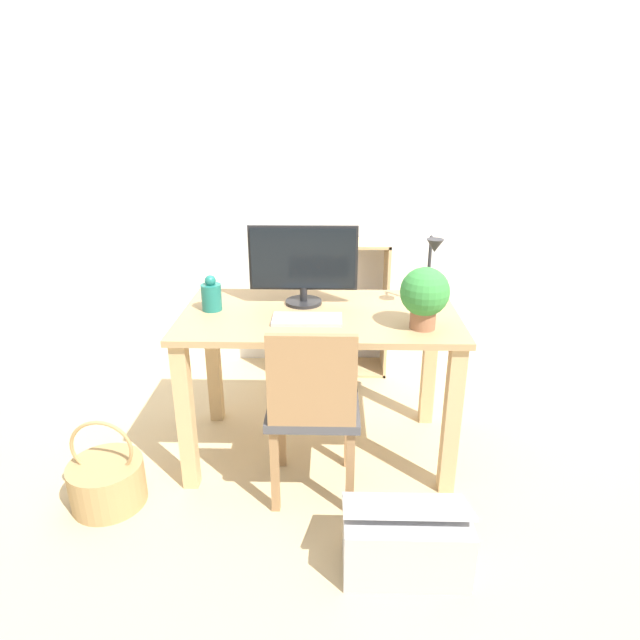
{
  "coord_description": "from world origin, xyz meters",
  "views": [
    {
      "loc": [
        0.06,
        -2.35,
        1.65
      ],
      "look_at": [
        0.0,
        0.1,
        0.69
      ],
      "focal_mm": 30.0,
      "sensor_mm": 36.0,
      "label": 1
    }
  ],
  "objects_px": {
    "potted_plant": "(425,294)",
    "chair": "(313,406)",
    "monitor": "(303,261)",
    "storage_box": "(406,541)",
    "vase": "(211,295)",
    "basket": "(107,481)",
    "bookshelf": "(312,317)",
    "keyboard": "(307,319)",
    "desk_lamp": "(431,266)"
  },
  "relations": [
    {
      "from": "monitor",
      "to": "vase",
      "type": "bearing_deg",
      "value": -166.69
    },
    {
      "from": "vase",
      "to": "chair",
      "type": "bearing_deg",
      "value": -37.76
    },
    {
      "from": "bookshelf",
      "to": "monitor",
      "type": "bearing_deg",
      "value": -90.79
    },
    {
      "from": "monitor",
      "to": "bookshelf",
      "type": "relative_size",
      "value": 0.59
    },
    {
      "from": "monitor",
      "to": "chair",
      "type": "distance_m",
      "value": 0.7
    },
    {
      "from": "vase",
      "to": "storage_box",
      "type": "height_order",
      "value": "vase"
    },
    {
      "from": "potted_plant",
      "to": "storage_box",
      "type": "relative_size",
      "value": 0.57
    },
    {
      "from": "potted_plant",
      "to": "monitor",
      "type": "bearing_deg",
      "value": 150.33
    },
    {
      "from": "chair",
      "to": "bookshelf",
      "type": "height_order",
      "value": "bookshelf"
    },
    {
      "from": "bookshelf",
      "to": "vase",
      "type": "bearing_deg",
      "value": -115.86
    },
    {
      "from": "monitor",
      "to": "bookshelf",
      "type": "bearing_deg",
      "value": 89.21
    },
    {
      "from": "vase",
      "to": "basket",
      "type": "distance_m",
      "value": 0.95
    },
    {
      "from": "desk_lamp",
      "to": "potted_plant",
      "type": "xyz_separation_m",
      "value": [
        -0.07,
        -0.26,
        -0.06
      ]
    },
    {
      "from": "potted_plant",
      "to": "basket",
      "type": "relative_size",
      "value": 0.64
    },
    {
      "from": "bookshelf",
      "to": "basket",
      "type": "distance_m",
      "value": 1.64
    },
    {
      "from": "potted_plant",
      "to": "chair",
      "type": "xyz_separation_m",
      "value": [
        -0.47,
        -0.18,
        -0.45
      ]
    },
    {
      "from": "monitor",
      "to": "keyboard",
      "type": "relative_size",
      "value": 1.66
    },
    {
      "from": "basket",
      "to": "storage_box",
      "type": "height_order",
      "value": "basket"
    },
    {
      "from": "monitor",
      "to": "keyboard",
      "type": "height_order",
      "value": "monitor"
    },
    {
      "from": "keyboard",
      "to": "bookshelf",
      "type": "bearing_deg",
      "value": 90.92
    },
    {
      "from": "keyboard",
      "to": "storage_box",
      "type": "height_order",
      "value": "keyboard"
    },
    {
      "from": "chair",
      "to": "vase",
      "type": "bearing_deg",
      "value": 135.93
    },
    {
      "from": "keyboard",
      "to": "basket",
      "type": "bearing_deg",
      "value": -160.21
    },
    {
      "from": "basket",
      "to": "storage_box",
      "type": "distance_m",
      "value": 1.33
    },
    {
      "from": "monitor",
      "to": "storage_box",
      "type": "xyz_separation_m",
      "value": [
        0.43,
        -0.9,
        -0.84
      ]
    },
    {
      "from": "monitor",
      "to": "basket",
      "type": "distance_m",
      "value": 1.34
    },
    {
      "from": "vase",
      "to": "bookshelf",
      "type": "height_order",
      "value": "vase"
    },
    {
      "from": "potted_plant",
      "to": "bookshelf",
      "type": "xyz_separation_m",
      "value": [
        -0.53,
        1.12,
        -0.54
      ]
    },
    {
      "from": "chair",
      "to": "basket",
      "type": "height_order",
      "value": "chair"
    },
    {
      "from": "potted_plant",
      "to": "bookshelf",
      "type": "height_order",
      "value": "potted_plant"
    },
    {
      "from": "vase",
      "to": "chair",
      "type": "xyz_separation_m",
      "value": [
        0.49,
        -0.38,
        -0.37
      ]
    },
    {
      "from": "vase",
      "to": "storage_box",
      "type": "distance_m",
      "value": 1.37
    },
    {
      "from": "basket",
      "to": "monitor",
      "type": "bearing_deg",
      "value": 32.91
    },
    {
      "from": "keyboard",
      "to": "bookshelf",
      "type": "relative_size",
      "value": 0.36
    },
    {
      "from": "monitor",
      "to": "potted_plant",
      "type": "bearing_deg",
      "value": -29.67
    },
    {
      "from": "desk_lamp",
      "to": "storage_box",
      "type": "xyz_separation_m",
      "value": [
        -0.18,
        -0.85,
        -0.84
      ]
    },
    {
      "from": "chair",
      "to": "basket",
      "type": "xyz_separation_m",
      "value": [
        -0.92,
        -0.07,
        -0.36
      ]
    },
    {
      "from": "potted_plant",
      "to": "vase",
      "type": "bearing_deg",
      "value": 168.13
    },
    {
      "from": "vase",
      "to": "desk_lamp",
      "type": "bearing_deg",
      "value": 3.02
    },
    {
      "from": "bookshelf",
      "to": "storage_box",
      "type": "distance_m",
      "value": 1.78
    },
    {
      "from": "desk_lamp",
      "to": "bookshelf",
      "type": "distance_m",
      "value": 1.2
    },
    {
      "from": "storage_box",
      "to": "keyboard",
      "type": "bearing_deg",
      "value": 120.93
    },
    {
      "from": "monitor",
      "to": "potted_plant",
      "type": "xyz_separation_m",
      "value": [
        0.54,
        -0.31,
        -0.06
      ]
    },
    {
      "from": "monitor",
      "to": "storage_box",
      "type": "relative_size",
      "value": 1.09
    },
    {
      "from": "monitor",
      "to": "chair",
      "type": "height_order",
      "value": "monitor"
    },
    {
      "from": "keyboard",
      "to": "potted_plant",
      "type": "xyz_separation_m",
      "value": [
        0.51,
        -0.07,
        0.15
      ]
    },
    {
      "from": "storage_box",
      "to": "potted_plant",
      "type": "bearing_deg",
      "value": 79.55
    },
    {
      "from": "basket",
      "to": "desk_lamp",
      "type": "bearing_deg",
      "value": 19.13
    },
    {
      "from": "chair",
      "to": "desk_lamp",
      "type": "bearing_deg",
      "value": 32.53
    },
    {
      "from": "bookshelf",
      "to": "basket",
      "type": "bearing_deg",
      "value": -122.42
    }
  ]
}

